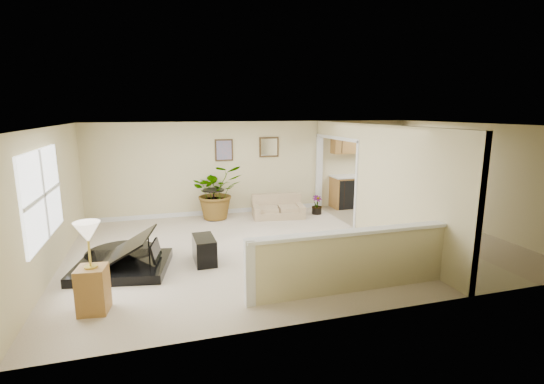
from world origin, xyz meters
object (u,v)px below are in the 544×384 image
object	(u,v)px
loveseat	(278,206)
lamp_stand	(92,275)
accent_table	(214,200)
palm_plant	(217,192)
piano_bench	(204,250)
small_plant	(317,206)
piano	(118,235)

from	to	relation	value
loveseat	lamp_stand	size ratio (longest dim) A/B	1.10
accent_table	palm_plant	xyz separation A→B (m)	(0.10, 0.12, 0.19)
palm_plant	accent_table	bearing A→B (deg)	-130.80
piano_bench	palm_plant	distance (m)	3.12
piano_bench	lamp_stand	xyz separation A→B (m)	(-1.71, -1.43, 0.31)
lamp_stand	palm_plant	bearing A→B (deg)	61.48
small_plant	piano	bearing A→B (deg)	-152.49
loveseat	palm_plant	xyz separation A→B (m)	(-1.57, 0.29, 0.41)
palm_plant	lamp_stand	size ratio (longest dim) A/B	1.09
small_plant	palm_plant	bearing A→B (deg)	173.18
piano	accent_table	distance (m)	3.43
loveseat	small_plant	size ratio (longest dim) A/B	2.79
piano_bench	loveseat	distance (m)	3.54
accent_table	palm_plant	world-z (taller)	palm_plant
piano	palm_plant	size ratio (longest dim) A/B	1.42
small_plant	lamp_stand	world-z (taller)	lamp_stand
piano	piano_bench	distance (m)	1.53
loveseat	lamp_stand	world-z (taller)	lamp_stand
accent_table	small_plant	bearing A→B (deg)	-4.10
palm_plant	lamp_stand	distance (m)	5.05
piano_bench	accent_table	size ratio (longest dim) A/B	0.90
piano_bench	lamp_stand	bearing A→B (deg)	-140.12
accent_table	loveseat	bearing A→B (deg)	-5.67
piano	loveseat	world-z (taller)	piano
piano	small_plant	bearing A→B (deg)	38.02
piano_bench	palm_plant	xyz separation A→B (m)	(0.70, 3.00, 0.46)
loveseat	lamp_stand	bearing A→B (deg)	-125.98
piano	loveseat	size ratio (longest dim) A/B	1.42
palm_plant	loveseat	bearing A→B (deg)	-10.37
loveseat	lamp_stand	distance (m)	5.75
accent_table	lamp_stand	distance (m)	4.89
accent_table	palm_plant	distance (m)	0.25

